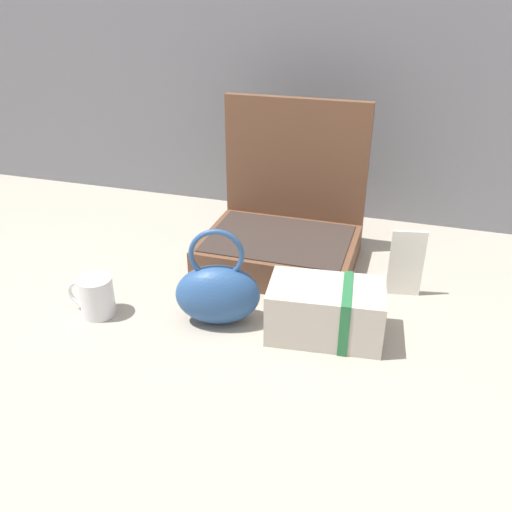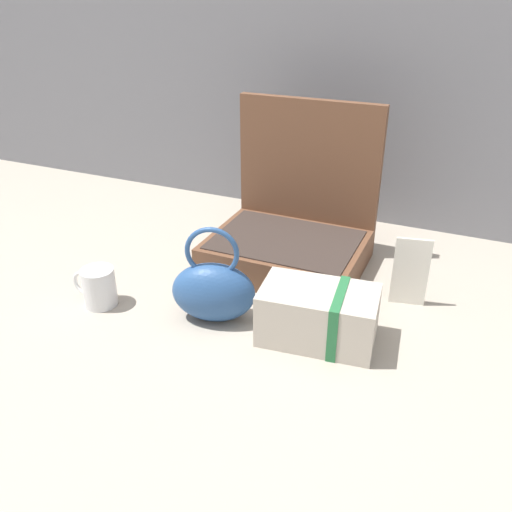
# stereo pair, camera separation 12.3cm
# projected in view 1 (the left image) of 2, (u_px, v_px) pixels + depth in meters

# --- Properties ---
(ground_plane) EXTENTS (6.00, 6.00, 0.00)m
(ground_plane) POSITION_uv_depth(u_px,v_px,m) (254.00, 294.00, 1.30)
(ground_plane) COLOR #9E9384
(open_suitcase) EXTENTS (0.39, 0.32, 0.41)m
(open_suitcase) POSITION_uv_depth(u_px,v_px,m) (283.00, 230.00, 1.42)
(open_suitcase) COLOR brown
(open_suitcase) RESTS_ON ground_plane
(teal_pouch_handbag) EXTENTS (0.21, 0.15, 0.23)m
(teal_pouch_handbag) POSITION_uv_depth(u_px,v_px,m) (218.00, 293.00, 1.17)
(teal_pouch_handbag) COLOR #284C7F
(teal_pouch_handbag) RESTS_ON ground_plane
(cream_toiletry_bag) EXTENTS (0.26, 0.17, 0.12)m
(cream_toiletry_bag) POSITION_uv_depth(u_px,v_px,m) (327.00, 311.00, 1.13)
(cream_toiletry_bag) COLOR #B2A899
(cream_toiletry_bag) RESTS_ON ground_plane
(coffee_mug) EXTENTS (0.11, 0.08, 0.09)m
(coffee_mug) POSITION_uv_depth(u_px,v_px,m) (96.00, 296.00, 1.21)
(coffee_mug) COLOR silver
(coffee_mug) RESTS_ON ground_plane
(info_card_left) EXTENTS (0.08, 0.02, 0.17)m
(info_card_left) POSITION_uv_depth(u_px,v_px,m) (406.00, 264.00, 1.26)
(info_card_left) COLOR silver
(info_card_left) RESTS_ON ground_plane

